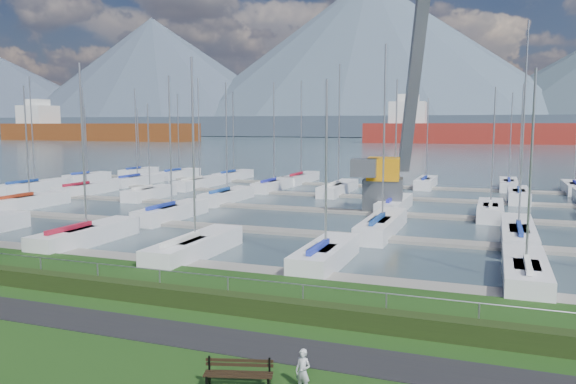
% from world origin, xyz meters
% --- Properties ---
extents(path, '(160.00, 2.00, 0.04)m').
position_xyz_m(path, '(0.00, -3.00, 0.01)').
color(path, black).
rests_on(path, grass).
extents(water, '(800.00, 540.00, 0.20)m').
position_xyz_m(water, '(0.00, 260.00, -0.40)').
color(water, '#3B4E57').
extents(hedge, '(80.00, 0.70, 0.70)m').
position_xyz_m(hedge, '(0.00, -0.40, 0.35)').
color(hedge, black).
rests_on(hedge, grass).
extents(fence, '(80.00, 0.04, 0.04)m').
position_xyz_m(fence, '(0.00, 0.00, 1.20)').
color(fence, gray).
rests_on(fence, grass).
extents(foothill, '(900.00, 80.00, 12.00)m').
position_xyz_m(foothill, '(0.00, 330.00, 6.00)').
color(foothill, '#3C4857').
rests_on(foothill, water).
extents(mountains, '(1190.00, 360.00, 115.00)m').
position_xyz_m(mountains, '(7.35, 404.62, 46.68)').
color(mountains, '#3F4A5D').
rests_on(mountains, water).
extents(docks, '(90.00, 41.60, 0.25)m').
position_xyz_m(docks, '(0.00, 26.00, -0.22)').
color(docks, slate).
rests_on(docks, water).
extents(bench_right, '(1.85, 0.90, 0.85)m').
position_xyz_m(bench_right, '(5.22, -5.89, 0.42)').
color(bench_right, black).
rests_on(bench_right, grass).
extents(person, '(0.49, 0.39, 1.20)m').
position_xyz_m(person, '(6.76, -5.18, 0.60)').
color(person, '#BBBCC3').
rests_on(person, grass).
extents(crane, '(6.33, 13.22, 22.35)m').
position_xyz_m(crane, '(3.13, 28.82, 5.33)').
color(crane, '#575B5F').
rests_on(crane, water).
extents(cargo_ship_west, '(98.31, 19.05, 21.50)m').
position_xyz_m(cargo_ship_west, '(-165.05, 194.04, 3.55)').
color(cargo_ship_west, brown).
rests_on(cargo_ship_west, water).
extents(cargo_ship_mid, '(112.58, 23.49, 21.50)m').
position_xyz_m(cargo_ship_mid, '(12.53, 213.00, 3.44)').
color(cargo_ship_mid, maroon).
rests_on(cargo_ship_mid, water).
extents(sailboat_fleet, '(75.34, 49.18, 13.69)m').
position_xyz_m(sailboat_fleet, '(-2.65, 28.30, 5.45)').
color(sailboat_fleet, '#1F4B9D').
rests_on(sailboat_fleet, water).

